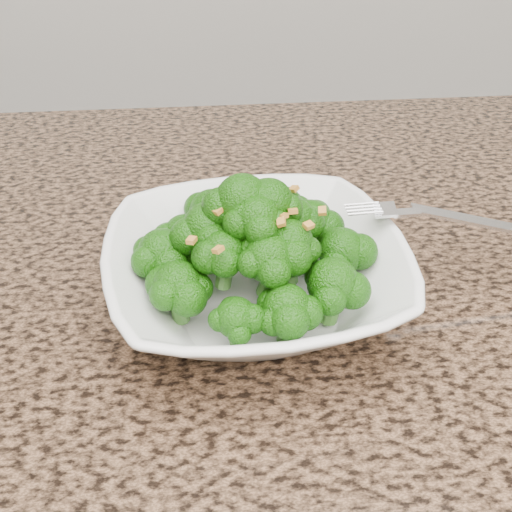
{
  "coord_description": "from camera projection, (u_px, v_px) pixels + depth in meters",
  "views": [
    {
      "loc": [
        0.02,
        -0.08,
        1.25
      ],
      "look_at": [
        0.06,
        0.35,
        0.95
      ],
      "focal_mm": 45.0,
      "sensor_mm": 36.0,
      "label": 1
    }
  ],
  "objects": [
    {
      "name": "garlic_topping",
      "position": [
        256.0,
        157.0,
        0.48
      ],
      "size": [
        0.13,
        0.13,
        0.01
      ],
      "primitive_type": null,
      "color": "gold",
      "rests_on": "broccoli_pile"
    },
    {
      "name": "granite_counter",
      "position": [
        190.0,
        362.0,
        0.52
      ],
      "size": [
        1.64,
        1.04,
        0.03
      ],
      "primitive_type": "cube",
      "color": "brown",
      "rests_on": "cabinet"
    },
    {
      "name": "broccoli_pile",
      "position": [
        256.0,
        204.0,
        0.5
      ],
      "size": [
        0.22,
        0.22,
        0.08
      ],
      "primitive_type": null,
      "color": "#1A5D0A",
      "rests_on": "bowl"
    },
    {
      "name": "bowl",
      "position": [
        256.0,
        274.0,
        0.54
      ],
      "size": [
        0.27,
        0.27,
        0.06
      ],
      "primitive_type": "imported",
      "rotation": [
        0.0,
        0.0,
        0.09
      ],
      "color": "white",
      "rests_on": "granite_counter"
    },
    {
      "name": "fork",
      "position": [
        412.0,
        213.0,
        0.56
      ],
      "size": [
        0.19,
        0.05,
        0.01
      ],
      "primitive_type": null,
      "rotation": [
        0.0,
        0.0,
        -0.11
      ],
      "color": "silver",
      "rests_on": "bowl"
    }
  ]
}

